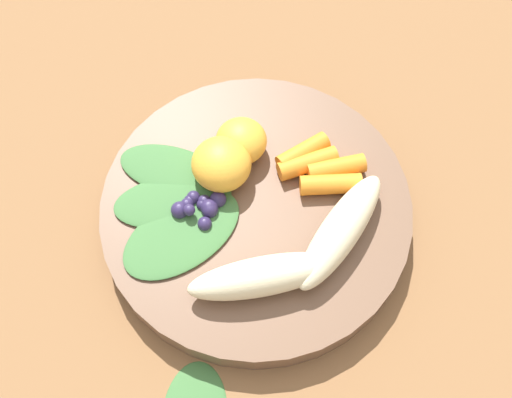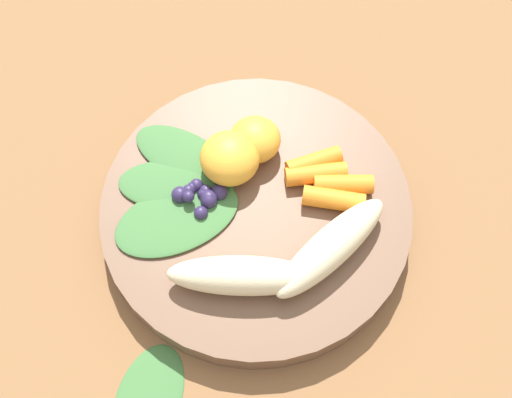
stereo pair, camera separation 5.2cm
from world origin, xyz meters
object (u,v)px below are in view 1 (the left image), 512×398
bowl (256,211)px  orange_segment_near (221,164)px  banana_peeled_right (263,276)px  banana_peeled_left (340,231)px

bowl → orange_segment_near: orange_segment_near is taller
bowl → banana_peeled_right: (-0.02, 0.07, 0.03)m
banana_peeled_right → bowl: bearing=83.1°
bowl → orange_segment_near: size_ratio=5.21×
bowl → orange_segment_near: bearing=-32.5°
banana_peeled_left → orange_segment_near: (0.11, -0.04, 0.00)m
orange_segment_near → bowl: bearing=147.5°
bowl → orange_segment_near: (0.03, -0.02, 0.03)m
banana_peeled_left → banana_peeled_right: 0.07m
bowl → banana_peeled_left: (-0.07, 0.02, 0.03)m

